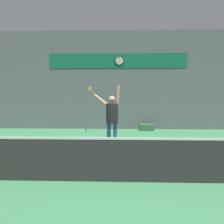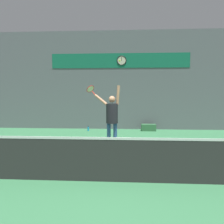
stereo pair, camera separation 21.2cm
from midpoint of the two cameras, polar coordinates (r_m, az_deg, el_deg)
name	(u,v)px [view 1 (the left image)]	position (r m, az deg, el deg)	size (l,w,h in m)	color
ground_plane	(116,159)	(6.34, 0.08, -12.18)	(18.00, 18.00, 0.00)	#387A4C
back_wall	(118,81)	(11.29, 0.92, 8.22)	(18.00, 0.10, 5.00)	slate
sponsor_banner	(118,61)	(11.33, 0.93, 13.29)	(6.97, 0.02, 0.73)	#146B4C
scoreboard_clock	(119,61)	(11.30, 1.39, 13.30)	(0.49, 0.04, 0.49)	beige
court_net	(115,159)	(4.67, -0.55, -12.14)	(8.47, 0.07, 1.06)	#333333
tennis_player	(112,115)	(7.39, -0.87, -0.91)	(0.95, 0.60, 2.13)	#2D4C7F
tennis_racket	(90,89)	(7.96, -6.50, 5.92)	(0.41, 0.40, 0.36)	red
tennis_ball	(120,61)	(7.32, 1.15, 13.25)	(0.06, 0.06, 0.06)	#CCDB2D
water_bottle	(86,129)	(10.85, -7.31, -4.36)	(0.08, 0.08, 0.25)	#198CCC
equipment_bag	(146,127)	(10.98, 8.44, -3.98)	(0.71, 0.35, 0.33)	#33663F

